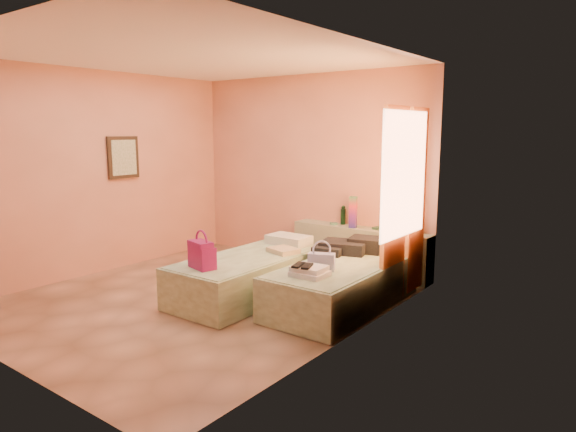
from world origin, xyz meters
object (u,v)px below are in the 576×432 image
water_bottle (343,216)px  blue_handbag (321,262)px  bed_right (342,285)px  flower_vase (415,224)px  green_book (381,229)px  bed_left (249,276)px  magenta_handbag (202,255)px  headboard_ledge (360,250)px  towel_stack (310,271)px

water_bottle → blue_handbag: 1.95m
bed_right → flower_vase: flower_vase is taller
bed_right → blue_handbag: (-0.06, -0.35, 0.34)m
green_book → blue_handbag: (0.17, -1.73, -0.07)m
water_bottle → flower_vase: flower_vase is taller
green_book → flower_vase: (0.48, 0.01, 0.12)m
flower_vase → blue_handbag: bearing=-100.1°
bed_left → magenta_handbag: 0.82m
blue_handbag → green_book: bearing=71.3°
bed_left → water_bottle: bearing=81.7°
bed_left → bed_right: same height
headboard_ledge → towel_stack: 2.04m
water_bottle → blue_handbag: size_ratio=0.90×
magenta_handbag → blue_handbag: size_ratio=1.14×
green_book → magenta_handbag: (-0.91, -2.45, -0.01)m
magenta_handbag → towel_stack: magenta_handbag is taller
headboard_ledge → water_bottle: bearing=166.6°
bed_left → magenta_handbag: size_ratio=6.19×
magenta_handbag → towel_stack: 1.21m
water_bottle → magenta_handbag: bearing=-96.6°
green_book → magenta_handbag: bearing=-101.6°
green_book → towel_stack: size_ratio=0.56×
water_bottle → green_book: 0.63m
bed_left → green_book: bearing=63.1°
bed_left → blue_handbag: size_ratio=7.03×
water_bottle → flower_vase: 1.10m
headboard_ledge → green_book: 0.45m
water_bottle → flower_vase: (1.10, -0.03, 0.01)m
headboard_ledge → bed_right: 1.45m
water_bottle → blue_handbag: bearing=-65.9°
bed_right → flower_vase: bearing=79.2°
bed_right → water_bottle: water_bottle is taller
headboard_ledge → water_bottle: (-0.33, 0.08, 0.45)m
bed_left → magenta_handbag: bearing=-94.2°
bed_left → blue_handbag: blue_handbag is taller
blue_handbag → towel_stack: blue_handbag is taller
flower_vase → blue_handbag: size_ratio=0.94×
bed_right → towel_stack: 0.69m
water_bottle → green_book: (0.62, -0.04, -0.11)m
headboard_ledge → towel_stack: bearing=-75.7°
bed_left → flower_vase: flower_vase is taller
green_book → towel_stack: 2.02m
blue_handbag → water_bottle: bearing=89.8°
green_book → blue_handbag: bearing=-75.6°
flower_vase → blue_handbag: (-0.31, -1.74, -0.19)m
magenta_handbag → green_book: bearing=84.4°
flower_vase → bed_left: bearing=-127.6°
water_bottle → towel_stack: water_bottle is taller
magenta_handbag → blue_handbag: (1.08, 0.72, -0.06)m
green_book → towel_stack: green_book is taller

